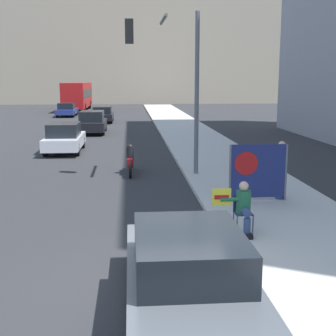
{
  "coord_description": "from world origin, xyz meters",
  "views": [
    {
      "loc": [
        -0.55,
        -7.73,
        3.61
      ],
      "look_at": [
        0.61,
        6.43,
        0.93
      ],
      "focal_mm": 50.0,
      "sensor_mm": 36.0,
      "label": 1
    }
  ],
  "objects_px": {
    "car_on_road_far_lane": "(67,110)",
    "car_on_road_midblock": "(92,122)",
    "parked_car_curbside": "(188,271)",
    "car_on_road_nearest": "(65,138)",
    "protest_banner": "(258,171)",
    "city_bus_on_road": "(78,95)",
    "traffic_light_pole": "(172,67)",
    "seated_protester": "(243,206)",
    "jogger_on_sidewalk": "(281,170)",
    "car_on_road_distant": "(103,114)",
    "motorcycle_on_road": "(130,161)"
  },
  "relations": [
    {
      "from": "car_on_road_far_lane",
      "to": "car_on_road_midblock",
      "type": "bearing_deg",
      "value": -76.57
    },
    {
      "from": "parked_car_curbside",
      "to": "car_on_road_nearest",
      "type": "height_order",
      "value": "car_on_road_nearest"
    },
    {
      "from": "car_on_road_midblock",
      "to": "protest_banner",
      "type": "bearing_deg",
      "value": -72.15
    },
    {
      "from": "protest_banner",
      "to": "city_bus_on_road",
      "type": "height_order",
      "value": "city_bus_on_road"
    },
    {
      "from": "traffic_light_pole",
      "to": "car_on_road_nearest",
      "type": "relative_size",
      "value": 1.37
    },
    {
      "from": "seated_protester",
      "to": "protest_banner",
      "type": "height_order",
      "value": "protest_banner"
    },
    {
      "from": "parked_car_curbside",
      "to": "car_on_road_nearest",
      "type": "xyz_separation_m",
      "value": [
        -4.17,
        17.09,
        0.05
      ]
    },
    {
      "from": "parked_car_curbside",
      "to": "car_on_road_far_lane",
      "type": "bearing_deg",
      "value": 99.85
    },
    {
      "from": "jogger_on_sidewalk",
      "to": "parked_car_curbside",
      "type": "xyz_separation_m",
      "value": [
        -3.55,
        -6.39,
        -0.33
      ]
    },
    {
      "from": "city_bus_on_road",
      "to": "seated_protester",
      "type": "bearing_deg",
      "value": -79.52
    },
    {
      "from": "parked_car_curbside",
      "to": "car_on_road_nearest",
      "type": "relative_size",
      "value": 1.01
    },
    {
      "from": "car_on_road_midblock",
      "to": "car_on_road_distant",
      "type": "relative_size",
      "value": 1.08
    },
    {
      "from": "car_on_road_nearest",
      "to": "car_on_road_midblock",
      "type": "distance_m",
      "value": 8.54
    },
    {
      "from": "protest_banner",
      "to": "car_on_road_far_lane",
      "type": "distance_m",
      "value": 36.25
    },
    {
      "from": "traffic_light_pole",
      "to": "seated_protester",
      "type": "bearing_deg",
      "value": -81.93
    },
    {
      "from": "jogger_on_sidewalk",
      "to": "city_bus_on_road",
      "type": "relative_size",
      "value": 0.14
    },
    {
      "from": "traffic_light_pole",
      "to": "car_on_road_distant",
      "type": "xyz_separation_m",
      "value": [
        -3.89,
        23.68,
        -3.38
      ]
    },
    {
      "from": "seated_protester",
      "to": "motorcycle_on_road",
      "type": "distance_m",
      "value": 8.25
    },
    {
      "from": "car_on_road_distant",
      "to": "car_on_road_nearest",
      "type": "bearing_deg",
      "value": -93.32
    },
    {
      "from": "car_on_road_distant",
      "to": "car_on_road_far_lane",
      "type": "distance_m",
      "value": 8.04
    },
    {
      "from": "motorcycle_on_road",
      "to": "city_bus_on_road",
      "type": "bearing_deg",
      "value": 98.91
    },
    {
      "from": "jogger_on_sidewalk",
      "to": "traffic_light_pole",
      "type": "bearing_deg",
      "value": -80.53
    },
    {
      "from": "car_on_road_nearest",
      "to": "car_on_road_distant",
      "type": "bearing_deg",
      "value": 86.68
    },
    {
      "from": "car_on_road_far_lane",
      "to": "city_bus_on_road",
      "type": "bearing_deg",
      "value": 89.59
    },
    {
      "from": "protest_banner",
      "to": "car_on_road_nearest",
      "type": "height_order",
      "value": "protest_banner"
    },
    {
      "from": "protest_banner",
      "to": "car_on_road_distant",
      "type": "bearing_deg",
      "value": 102.14
    },
    {
      "from": "car_on_road_distant",
      "to": "protest_banner",
      "type": "bearing_deg",
      "value": -77.86
    },
    {
      "from": "seated_protester",
      "to": "car_on_road_nearest",
      "type": "bearing_deg",
      "value": 109.26
    },
    {
      "from": "traffic_light_pole",
      "to": "car_on_road_far_lane",
      "type": "relative_size",
      "value": 1.31
    },
    {
      "from": "protest_banner",
      "to": "car_on_road_far_lane",
      "type": "xyz_separation_m",
      "value": [
        -9.94,
        34.86,
        -0.33
      ]
    },
    {
      "from": "traffic_light_pole",
      "to": "parked_car_curbside",
      "type": "distance_m",
      "value": 10.95
    },
    {
      "from": "protest_banner",
      "to": "city_bus_on_road",
      "type": "distance_m",
      "value": 45.6
    },
    {
      "from": "parked_car_curbside",
      "to": "motorcycle_on_road",
      "type": "xyz_separation_m",
      "value": [
        -0.87,
        11.22,
        -0.17
      ]
    },
    {
      "from": "car_on_road_far_lane",
      "to": "motorcycle_on_road",
      "type": "distance_m",
      "value": 30.5
    },
    {
      "from": "parked_car_curbside",
      "to": "car_on_road_midblock",
      "type": "height_order",
      "value": "car_on_road_midblock"
    },
    {
      "from": "car_on_road_midblock",
      "to": "traffic_light_pole",
      "type": "bearing_deg",
      "value": -74.77
    },
    {
      "from": "jogger_on_sidewalk",
      "to": "traffic_light_pole",
      "type": "xyz_separation_m",
      "value": [
        -2.85,
        4.0,
        3.05
      ]
    },
    {
      "from": "seated_protester",
      "to": "car_on_road_midblock",
      "type": "height_order",
      "value": "car_on_road_midblock"
    },
    {
      "from": "protest_banner",
      "to": "car_on_road_nearest",
      "type": "bearing_deg",
      "value": 122.68
    },
    {
      "from": "car_on_road_distant",
      "to": "motorcycle_on_road",
      "type": "xyz_separation_m",
      "value": [
        2.32,
        -22.85,
        -0.18
      ]
    },
    {
      "from": "jogger_on_sidewalk",
      "to": "car_on_road_nearest",
      "type": "relative_size",
      "value": 0.4
    },
    {
      "from": "seated_protester",
      "to": "protest_banner",
      "type": "bearing_deg",
      "value": 64.63
    },
    {
      "from": "motorcycle_on_road",
      "to": "protest_banner",
      "type": "bearing_deg",
      "value": -53.71
    },
    {
      "from": "car_on_road_nearest",
      "to": "city_bus_on_road",
      "type": "bearing_deg",
      "value": 94.92
    },
    {
      "from": "jogger_on_sidewalk",
      "to": "car_on_road_far_lane",
      "type": "xyz_separation_m",
      "value": [
        -10.68,
        34.68,
        -0.33
      ]
    },
    {
      "from": "car_on_road_far_lane",
      "to": "jogger_on_sidewalk",
      "type": "bearing_deg",
      "value": -72.88
    },
    {
      "from": "car_on_road_far_lane",
      "to": "motorcycle_on_road",
      "type": "bearing_deg",
      "value": -78.15
    },
    {
      "from": "jogger_on_sidewalk",
      "to": "car_on_road_distant",
      "type": "relative_size",
      "value": 0.41
    },
    {
      "from": "seated_protester",
      "to": "car_on_road_midblock",
      "type": "relative_size",
      "value": 0.26
    },
    {
      "from": "traffic_light_pole",
      "to": "motorcycle_on_road",
      "type": "distance_m",
      "value": 3.98
    }
  ]
}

